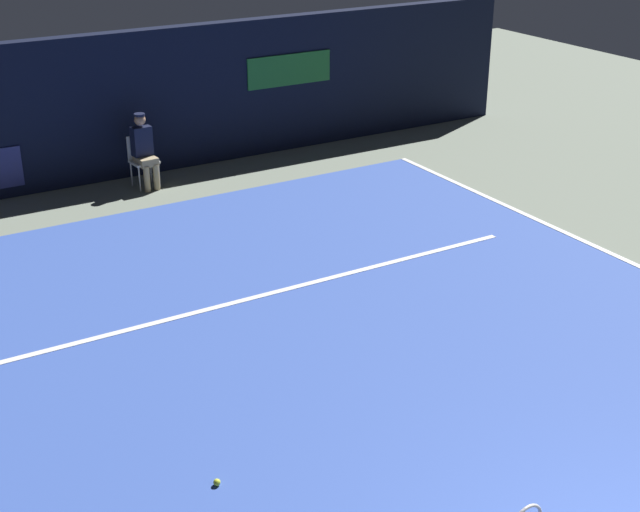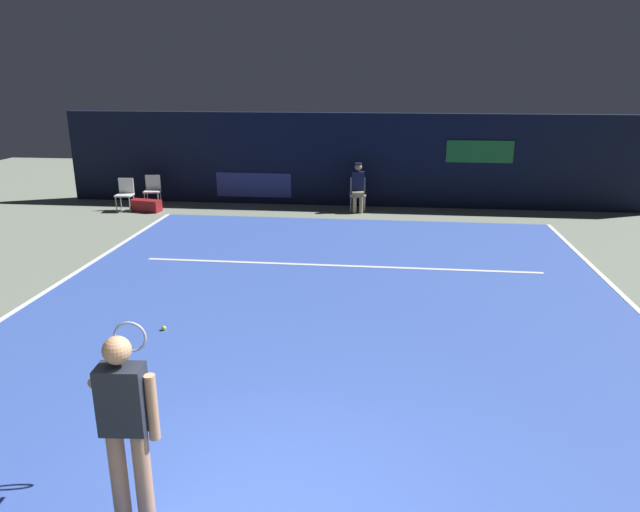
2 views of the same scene
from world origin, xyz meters
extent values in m
plane|color=gray|center=(0.00, 4.98, 0.00)|extent=(32.24, 32.24, 0.00)
cube|color=#3856B2|center=(0.00, 4.98, 0.01)|extent=(9.98, 11.95, 0.01)
cube|color=white|center=(-4.94, 4.98, 0.01)|extent=(0.10, 11.95, 0.01)
cube|color=white|center=(0.00, 7.07, 0.01)|extent=(7.79, 0.10, 0.01)
cube|color=black|center=(0.00, 12.79, 1.30)|extent=(16.88, 0.30, 2.60)
cube|color=navy|center=(-2.95, 12.63, 0.55)|extent=(2.20, 0.04, 0.70)
cube|color=#1E6B2D|center=(3.38, 12.63, 1.60)|extent=(1.80, 0.04, 0.60)
cylinder|color=tan|center=(-1.01, 0.00, 0.46)|extent=(0.14, 0.14, 0.92)
cylinder|color=tan|center=(-1.21, -0.01, 0.46)|extent=(0.14, 0.14, 0.92)
cube|color=#1E232D|center=(-1.11, -0.01, 1.20)|extent=(0.38, 0.25, 0.56)
sphere|color=tan|center=(-1.11, -0.01, 1.62)|extent=(0.22, 0.22, 0.22)
cylinder|color=tan|center=(-1.33, 0.20, 1.35)|extent=(0.13, 0.51, 0.09)
cylinder|color=tan|center=(-0.89, 0.03, 1.12)|extent=(0.09, 0.09, 0.56)
cylinder|color=black|center=(-1.35, 0.50, 1.35)|extent=(0.06, 0.30, 0.03)
torus|color=#B2B2B7|center=(-1.38, 0.77, 1.35)|extent=(0.30, 0.05, 0.30)
cube|color=white|center=(0.10, 12.01, 0.46)|extent=(0.47, 0.43, 0.04)
cube|color=white|center=(0.08, 12.21, 0.69)|extent=(0.42, 0.06, 0.42)
cylinder|color=#B2B2B7|center=(-0.07, 11.82, 0.23)|extent=(0.03, 0.03, 0.46)
cylinder|color=#B2B2B7|center=(0.30, 11.85, 0.23)|extent=(0.03, 0.03, 0.46)
cylinder|color=#B2B2B7|center=(-0.10, 12.16, 0.23)|extent=(0.03, 0.03, 0.46)
cylinder|color=#B2B2B7|center=(0.27, 12.19, 0.23)|extent=(0.03, 0.03, 0.46)
cube|color=tan|center=(0.11, 11.93, 0.50)|extent=(0.35, 0.42, 0.14)
cylinder|color=tan|center=(0.03, 11.74, 0.23)|extent=(0.11, 0.11, 0.46)
cylinder|color=tan|center=(0.21, 11.75, 0.23)|extent=(0.11, 0.11, 0.46)
cube|color=#141933|center=(0.10, 12.05, 0.83)|extent=(0.36, 0.25, 0.52)
sphere|color=tan|center=(0.10, 12.05, 1.21)|extent=(0.20, 0.20, 0.20)
cylinder|color=#141933|center=(0.10, 12.05, 1.30)|extent=(0.19, 0.19, 0.04)
cube|color=white|center=(-5.73, 11.89, 0.44)|extent=(0.50, 0.47, 0.04)
cube|color=white|center=(-5.77, 12.08, 0.67)|extent=(0.42, 0.10, 0.42)
cylinder|color=#B2B2B7|center=(-5.89, 11.69, 0.22)|extent=(0.03, 0.03, 0.44)
cylinder|color=#B2B2B7|center=(-5.52, 11.75, 0.22)|extent=(0.03, 0.03, 0.44)
cylinder|color=#B2B2B7|center=(-5.95, 12.02, 0.22)|extent=(0.03, 0.03, 0.44)
cylinder|color=#B2B2B7|center=(-5.58, 12.09, 0.22)|extent=(0.03, 0.03, 0.44)
cube|color=white|center=(-6.28, 11.28, 0.44)|extent=(0.47, 0.43, 0.04)
cube|color=white|center=(-6.30, 11.48, 0.67)|extent=(0.42, 0.06, 0.42)
cylinder|color=#B2B2B7|center=(-6.46, 11.10, 0.22)|extent=(0.03, 0.03, 0.44)
cylinder|color=#B2B2B7|center=(-6.09, 11.12, 0.22)|extent=(0.03, 0.03, 0.44)
cylinder|color=#B2B2B7|center=(-6.48, 11.44, 0.22)|extent=(0.03, 0.03, 0.44)
cylinder|color=#B2B2B7|center=(-6.11, 11.46, 0.22)|extent=(0.03, 0.03, 0.44)
sphere|color=#CCE033|center=(-2.31, 3.76, 0.05)|extent=(0.07, 0.07, 0.07)
cube|color=maroon|center=(-5.70, 11.29, 0.16)|extent=(0.89, 0.48, 0.32)
camera|label=1|loc=(-4.96, -2.59, 5.40)|focal=50.63mm
camera|label=2|loc=(0.87, -3.79, 3.61)|focal=32.73mm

